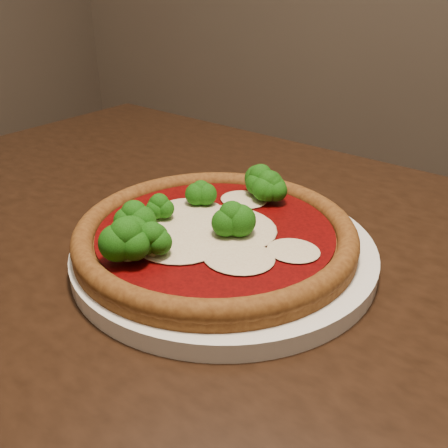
% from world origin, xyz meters
% --- Properties ---
extents(dining_table, '(1.48, 1.14, 0.75)m').
position_xyz_m(dining_table, '(-0.14, -0.15, 0.66)').
color(dining_table, black).
rests_on(dining_table, floor).
extents(plate, '(0.31, 0.31, 0.02)m').
position_xyz_m(plate, '(-0.22, -0.07, 0.76)').
color(plate, white).
rests_on(plate, dining_table).
extents(pizza, '(0.28, 0.28, 0.06)m').
position_xyz_m(pizza, '(-0.23, -0.07, 0.78)').
color(pizza, brown).
rests_on(pizza, plate).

